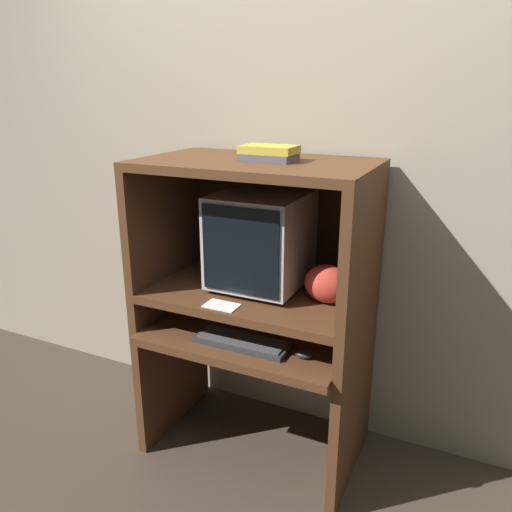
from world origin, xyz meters
TOP-DOWN VIEW (x-y plane):
  - ground_plane at (0.00, 0.00)m, footprint 12.00×12.00m
  - wall_back at (0.00, 0.64)m, footprint 6.00×0.06m
  - desk_base at (0.00, 0.24)m, footprint 0.95×0.63m
  - desk_monitor_shelf at (0.00, 0.29)m, footprint 0.95×0.58m
  - hutch_upper at (0.00, 0.32)m, footprint 0.95×0.58m
  - crt_monitor at (0.00, 0.34)m, footprint 0.37×0.41m
  - keyboard at (0.02, 0.10)m, footprint 0.40×0.15m
  - mouse at (0.29, 0.11)m, footprint 0.07×0.05m
  - snack_bag at (0.32, 0.29)m, footprint 0.19×0.14m
  - book_stack at (0.05, 0.30)m, footprint 0.22×0.15m
  - paper_card at (-0.05, 0.07)m, footprint 0.14×0.09m

SIDE VIEW (x-z plane):
  - ground_plane at x=0.00m, z-range 0.00..0.00m
  - desk_base at x=0.00m, z-range 0.08..0.71m
  - keyboard at x=0.02m, z-range 0.63..0.66m
  - mouse at x=0.29m, z-range 0.63..0.66m
  - desk_monitor_shelf at x=0.00m, z-range 0.68..0.85m
  - paper_card at x=-0.05m, z-range 0.80..0.81m
  - snack_bag at x=0.32m, z-range 0.80..0.96m
  - crt_monitor at x=0.00m, z-range 0.81..1.22m
  - hutch_upper at x=0.00m, z-range 0.90..1.45m
  - wall_back at x=0.00m, z-range 0.00..2.60m
  - book_stack at x=0.05m, z-range 1.36..1.42m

